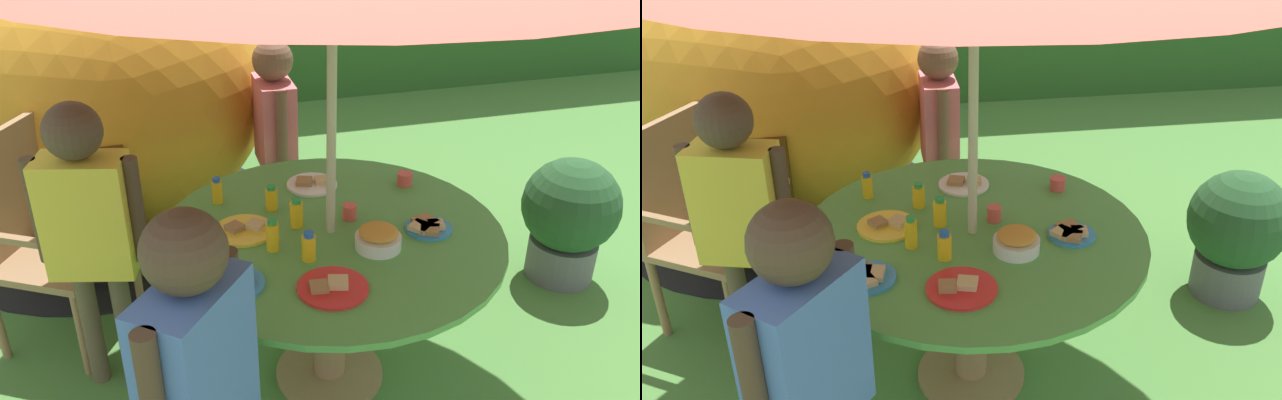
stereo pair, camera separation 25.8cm
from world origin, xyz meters
The scene contains 21 objects.
ground_plane centered at (0.00, 0.00, -0.01)m, with size 10.00×10.00×0.02m, color #477A38.
garden_table centered at (0.00, 0.00, 0.59)m, with size 1.36×1.36×0.74m.
wooden_chair centered at (-1.18, 0.66, 0.56)m, with size 0.66×0.69×1.01m.
dome_tent centered at (-0.91, 1.70, 0.82)m, with size 2.31×2.31×1.66m.
potted_plant centered at (1.41, 0.42, 0.37)m, with size 0.50×0.50×0.68m.
child_in_pink_shirt centered at (0.00, 1.06, 0.78)m, with size 0.21×0.42×1.23m.
child_in_yellow_shirt centered at (-0.91, 0.23, 0.82)m, with size 0.42×0.26×1.28m.
child_in_blue_shirt centered at (-0.59, -0.74, 0.84)m, with size 0.36×0.39×1.32m.
snack_bowl centered at (0.14, -0.16, 0.78)m, with size 0.18×0.18×0.09m.
plate_center_front centered at (-0.10, -0.37, 0.75)m, with size 0.25×0.25×0.03m.
plate_near_right centered at (0.03, 0.40, 0.75)m, with size 0.22×0.22×0.03m.
plate_mid_right centered at (-0.42, -0.26, 0.75)m, with size 0.20×0.20×0.03m.
plate_mid_left centered at (0.37, -0.09, 0.76)m, with size 0.18×0.18×0.03m.
plate_near_left centered at (-0.33, 0.09, 0.75)m, with size 0.24×0.24×0.03m.
juice_bottle_far_left centered at (-0.24, -0.07, 0.80)m, with size 0.05×0.05×0.13m.
juice_bottle_far_right centered at (-0.39, 0.35, 0.80)m, with size 0.05×0.05×0.12m.
juice_bottle_center_back centered at (-0.12, 0.07, 0.80)m, with size 0.05×0.05×0.12m.
juice_bottle_front_edge centered at (-0.19, 0.24, 0.79)m, with size 0.05×0.05×0.11m.
juice_bottle_back_edge centered at (-0.13, -0.17, 0.80)m, with size 0.05×0.05×0.12m.
cup_near centered at (0.43, 0.30, 0.77)m, with size 0.07×0.07×0.06m, color #E04C47.
cup_far centered at (0.10, 0.08, 0.77)m, with size 0.06×0.06×0.06m, color #E04C47.
Camera 1 is at (-0.64, -2.19, 2.11)m, focal length 38.02 mm.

